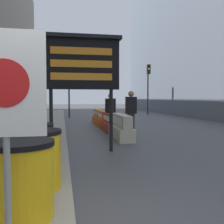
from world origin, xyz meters
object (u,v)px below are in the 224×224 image
at_px(warning_sign, 5,97).
at_px(jersey_barrier_cream, 121,128).
at_px(message_board, 81,64).
at_px(jersey_barrier_red_striped, 110,123).
at_px(pedestrian_passerby, 131,109).
at_px(traffic_light_near_curb, 69,75).
at_px(jersey_barrier_orange_near, 98,117).
at_px(traffic_cone_near, 127,132).
at_px(barrel_drum_foreground, 18,180).
at_px(traffic_light_far_side, 148,79).
at_px(barrel_drum_middle, 34,159).
at_px(pedestrian_worker, 111,109).
at_px(barrel_drum_back, 31,148).
at_px(jersey_barrier_orange_far, 103,120).
at_px(traffic_cone_mid, 96,114).

distance_m(warning_sign, jersey_barrier_cream, 7.66).
xyz_separation_m(message_board, jersey_barrier_red_striped, (1.62, 4.47, -2.12)).
relative_size(warning_sign, pedestrian_passerby, 1.10).
relative_size(jersey_barrier_red_striped, traffic_light_near_curb, 0.41).
height_order(jersey_barrier_orange_near, traffic_cone_near, jersey_barrier_orange_near).
distance_m(message_board, pedestrian_passerby, 4.17).
bearing_deg(barrel_drum_foreground, jersey_barrier_red_striped, 72.96).
distance_m(barrel_drum_foreground, traffic_light_far_side, 21.47).
height_order(barrel_drum_middle, traffic_cone_near, barrel_drum_middle).
bearing_deg(traffic_light_far_side, barrel_drum_middle, -113.54).
bearing_deg(jersey_barrier_red_striped, pedestrian_worker, 74.63).
bearing_deg(pedestrian_worker, barrel_drum_middle, -146.75).
distance_m(warning_sign, pedestrian_worker, 10.09).
bearing_deg(pedestrian_passerby, traffic_light_far_side, -97.03).
xyz_separation_m(barrel_drum_back, jersey_barrier_orange_far, (2.75, 8.73, -0.24)).
bearing_deg(traffic_cone_mid, barrel_drum_middle, -101.00).
bearing_deg(traffic_light_far_side, traffic_cone_near, -111.44).
distance_m(barrel_drum_foreground, message_board, 4.77).
bearing_deg(traffic_cone_near, barrel_drum_back, -127.47).
height_order(traffic_cone_mid, pedestrian_passerby, pedestrian_passerby).
relative_size(message_board, jersey_barrier_red_striped, 1.75).
bearing_deg(traffic_light_far_side, jersey_barrier_red_striped, -116.84).
distance_m(barrel_drum_back, traffic_light_far_side, 19.68).
height_order(warning_sign, jersey_barrier_red_striped, warning_sign).
bearing_deg(traffic_cone_near, pedestrian_passerby, 70.54).
xyz_separation_m(warning_sign, jersey_barrier_cream, (2.66, 7.10, -1.15)).
distance_m(traffic_cone_near, traffic_light_far_side, 15.35).
distance_m(message_board, traffic_light_far_side, 17.00).
relative_size(barrel_drum_middle, jersey_barrier_cream, 0.42).
relative_size(jersey_barrier_red_striped, pedestrian_passerby, 1.02).
bearing_deg(jersey_barrier_orange_far, traffic_light_near_curb, 103.91).
distance_m(barrel_drum_foreground, jersey_barrier_red_striped, 9.14).
bearing_deg(jersey_barrier_orange_near, jersey_barrier_cream, -90.00).
bearing_deg(barrel_drum_foreground, traffic_cone_mid, 79.41).
distance_m(jersey_barrier_red_striped, jersey_barrier_orange_near, 4.05).
height_order(jersey_barrier_cream, traffic_cone_mid, jersey_barrier_cream).
relative_size(jersey_barrier_cream, jersey_barrier_orange_far, 1.32).
distance_m(warning_sign, traffic_cone_mid, 16.85).
distance_m(traffic_cone_mid, traffic_light_near_curb, 3.81).
bearing_deg(jersey_barrier_red_striped, warning_sign, -105.81).
distance_m(barrel_drum_foreground, traffic_light_near_curb, 17.58).
bearing_deg(traffic_cone_mid, pedestrian_passerby, -87.46).
relative_size(jersey_barrier_red_striped, pedestrian_worker, 1.08).
bearing_deg(jersey_barrier_cream, barrel_drum_foreground, -112.60).
bearing_deg(jersey_barrier_cream, barrel_drum_back, -121.92).
height_order(warning_sign, message_board, message_board).
relative_size(barrel_drum_middle, pedestrian_passerby, 0.50).
relative_size(jersey_barrier_orange_near, traffic_cone_near, 2.71).
distance_m(traffic_cone_near, pedestrian_passerby, 2.07).
xyz_separation_m(message_board, pedestrian_passerby, (2.29, 3.20, -1.40)).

